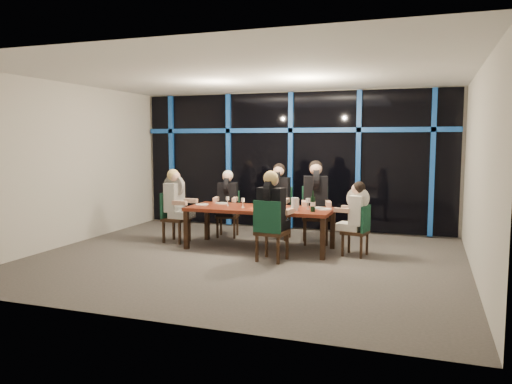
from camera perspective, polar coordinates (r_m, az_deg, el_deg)
room at (r=8.08m, az=-1.41°, el=6.47°), size 7.04×7.00×3.02m
window_wall at (r=10.88m, az=4.11°, el=3.83°), size 6.86×0.43×2.94m
dining_table at (r=8.93m, az=0.42°, el=-2.22°), size 2.60×1.00×0.75m
chair_far_left at (r=10.16m, az=-3.19°, el=-2.19°), size 0.50×0.50×0.92m
chair_far_mid at (r=9.95m, az=2.69°, el=-2.03°), size 0.49×0.49×1.02m
chair_far_right at (r=9.55m, az=6.77°, el=-2.24°), size 0.61×0.61×1.07m
chair_end_left at (r=9.71m, az=-9.51°, el=-2.52°), size 0.47×0.47×0.96m
chair_end_right at (r=8.58m, az=11.77°, el=-4.04°), size 0.47×0.47×0.86m
chair_near_mid at (r=8.01m, az=1.60°, el=-4.08°), size 0.52×0.52×1.00m
diner_far_left at (r=10.04m, az=-3.29°, el=-0.19°), size 0.50×0.61×0.90m
diner_far_mid at (r=9.82m, az=2.57°, el=0.23°), size 0.52×0.64×0.99m
diner_far_right at (r=9.41m, az=6.83°, el=0.22°), size 0.62×0.72×1.04m
diner_end_left at (r=9.62m, az=-9.14°, el=-0.32°), size 0.61×0.49×0.93m
diner_end_right at (r=8.55m, az=11.35°, el=-1.72°), size 0.57×0.47×0.84m
diner_near_mid at (r=8.02m, az=1.86°, el=-1.20°), size 0.53×0.65×0.97m
plate_far_left at (r=9.50m, az=-3.95°, el=-1.28°), size 0.24×0.24×0.01m
plate_far_mid at (r=9.30m, az=1.71°, el=-1.42°), size 0.24×0.24×0.01m
plate_far_right at (r=8.88m, az=7.03°, el=-1.82°), size 0.24×0.24×0.01m
plate_end_left at (r=9.35m, az=-6.20°, el=-1.42°), size 0.24×0.24×0.01m
plate_end_right at (r=8.75m, az=7.84°, el=-1.95°), size 0.24×0.24×0.01m
plate_near_mid at (r=8.56m, az=3.41°, el=-2.08°), size 0.24×0.24×0.01m
wine_bottle at (r=8.45m, az=6.52°, el=-1.32°), size 0.08×0.08×0.36m
water_pitcher at (r=8.57m, az=4.46°, el=-1.38°), size 0.14×0.12×0.22m
tea_light at (r=8.76m, az=0.04°, el=-1.83°), size 0.05×0.05×0.03m
wine_glass_a at (r=8.91m, az=-1.52°, el=-0.99°), size 0.07×0.07×0.17m
wine_glass_b at (r=9.02m, az=1.98°, el=-0.91°), size 0.07×0.07×0.17m
wine_glass_c at (r=8.70m, az=3.26°, el=-1.10°), size 0.07×0.07×0.19m
wine_glass_d at (r=9.20m, az=-3.27°, el=-0.81°), size 0.06×0.06×0.17m
wine_glass_e at (r=8.74m, az=5.97°, el=-1.05°), size 0.07×0.07×0.19m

